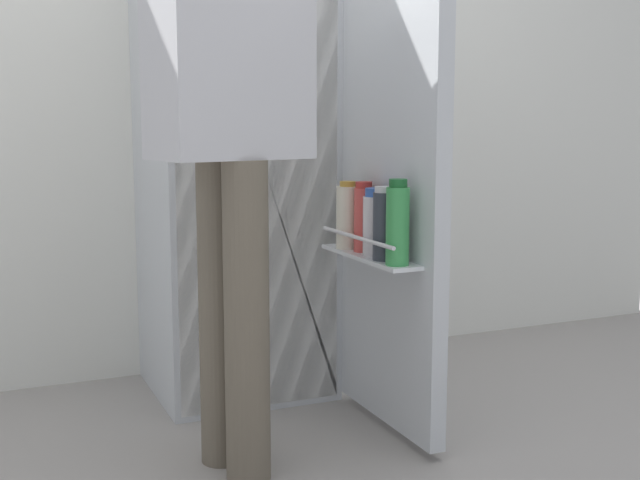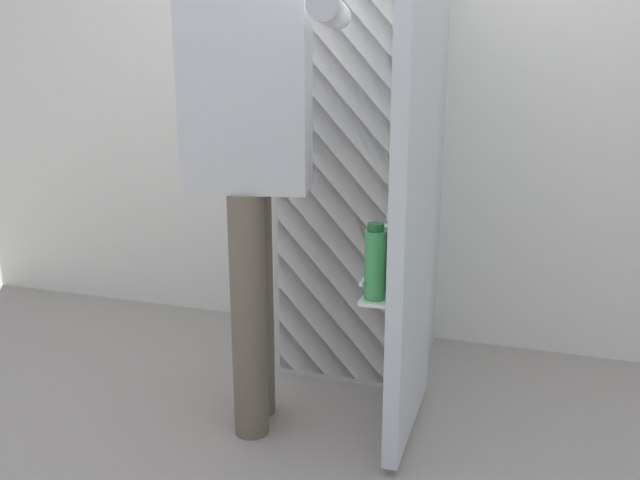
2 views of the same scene
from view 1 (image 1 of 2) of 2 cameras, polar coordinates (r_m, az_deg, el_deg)
name	(u,v)px [view 1 (image 1 of 2)]	position (r m, az deg, el deg)	size (l,w,h in m)	color
ground_plane	(290,438)	(2.54, -2.14, -13.74)	(5.72, 5.72, 0.00)	gray
kitchen_wall	(205,54)	(3.18, -8.08, 12.82)	(4.40, 0.10, 2.41)	silver
refrigerator	(245,150)	(2.81, -5.28, 6.30)	(0.63, 1.14, 1.71)	silver
person	(233,92)	(2.16, -6.11, 10.31)	(0.64, 0.66, 1.72)	#665B4C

